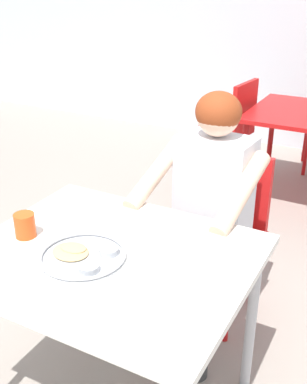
% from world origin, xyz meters
% --- Properties ---
extents(table_foreground, '(1.01, 0.83, 0.74)m').
position_xyz_m(table_foreground, '(0.04, -0.03, 0.66)').
color(table_foreground, silver).
rests_on(table_foreground, ground).
extents(thali_tray, '(0.31, 0.31, 0.03)m').
position_xyz_m(thali_tray, '(-0.03, -0.11, 0.76)').
color(thali_tray, '#B7BABF').
rests_on(thali_tray, table_foreground).
extents(drinking_cup, '(0.08, 0.08, 0.09)m').
position_xyz_m(drinking_cup, '(-0.31, -0.08, 0.79)').
color(drinking_cup, '#D84C19').
rests_on(drinking_cup, table_foreground).
extents(chair_foreground, '(0.44, 0.46, 0.84)m').
position_xyz_m(chair_foreground, '(0.16, 0.81, 0.49)').
color(chair_foreground, red).
rests_on(chair_foreground, ground).
extents(diner_foreground, '(0.52, 0.57, 1.20)m').
position_xyz_m(diner_foreground, '(0.14, 0.59, 0.71)').
color(diner_foreground, '#3C3C3C').
rests_on(diner_foreground, ground).
extents(chair_red_left, '(0.47, 0.45, 0.88)m').
position_xyz_m(chair_red_left, '(-0.36, 2.33, 0.51)').
color(chair_red_left, red).
rests_on(chair_red_left, ground).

